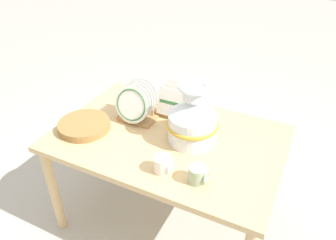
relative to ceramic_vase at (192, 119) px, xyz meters
The scene contains 8 objects.
ground_plane 0.83m from the ceramic_vase, 168.04° to the right, with size 14.00×14.00×0.00m, color #B2ADA3.
display_table 0.26m from the ceramic_vase, 168.04° to the right, with size 1.29×0.86×0.68m.
ceramic_vase is the anchor object (origin of this frame).
dish_rack_round_plates 0.38m from the ceramic_vase, behind, with size 0.22×0.18×0.24m.
dish_rack_square_plates 0.30m from the ceramic_vase, 134.53° to the left, with size 0.22×0.17×0.19m.
wicker_charger_stack 0.64m from the ceramic_vase, 163.71° to the right, with size 0.30×0.30×0.04m.
mug_sage_glaze 0.35m from the ceramic_vase, 61.80° to the right, with size 0.10×0.09×0.08m.
mug_cream_glaze 0.32m from the ceramic_vase, 94.37° to the right, with size 0.10×0.09×0.08m.
Camera 1 is at (0.67, -1.35, 1.79)m, focal length 35.00 mm.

